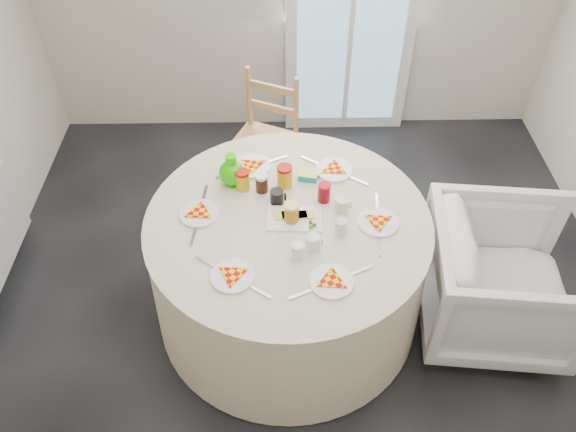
{
  "coord_description": "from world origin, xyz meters",
  "views": [
    {
      "loc": [
        -0.16,
        -2.09,
        2.9
      ],
      "look_at": [
        -0.12,
        0.01,
        0.8
      ],
      "focal_mm": 35.0,
      "sensor_mm": 36.0,
      "label": 1
    }
  ],
  "objects_px": {
    "table": "(288,267)",
    "wooden_chair": "(263,142)",
    "armchair": "(501,280)",
    "green_pitcher": "(232,170)"
  },
  "relations": [
    {
      "from": "table",
      "to": "wooden_chair",
      "type": "relative_size",
      "value": 1.69
    },
    {
      "from": "armchair",
      "to": "green_pitcher",
      "type": "height_order",
      "value": "green_pitcher"
    },
    {
      "from": "table",
      "to": "green_pitcher",
      "type": "xyz_separation_m",
      "value": [
        -0.31,
        0.3,
        0.49
      ]
    },
    {
      "from": "wooden_chair",
      "to": "green_pitcher",
      "type": "height_order",
      "value": "green_pitcher"
    },
    {
      "from": "wooden_chair",
      "to": "armchair",
      "type": "relative_size",
      "value": 1.11
    },
    {
      "from": "green_pitcher",
      "to": "armchair",
      "type": "bearing_deg",
      "value": -4.48
    },
    {
      "from": "armchair",
      "to": "green_pitcher",
      "type": "relative_size",
      "value": 4.39
    },
    {
      "from": "green_pitcher",
      "to": "wooden_chair",
      "type": "bearing_deg",
      "value": 90.06
    },
    {
      "from": "wooden_chair",
      "to": "green_pitcher",
      "type": "relative_size",
      "value": 4.88
    },
    {
      "from": "wooden_chair",
      "to": "green_pitcher",
      "type": "bearing_deg",
      "value": -76.81
    }
  ]
}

